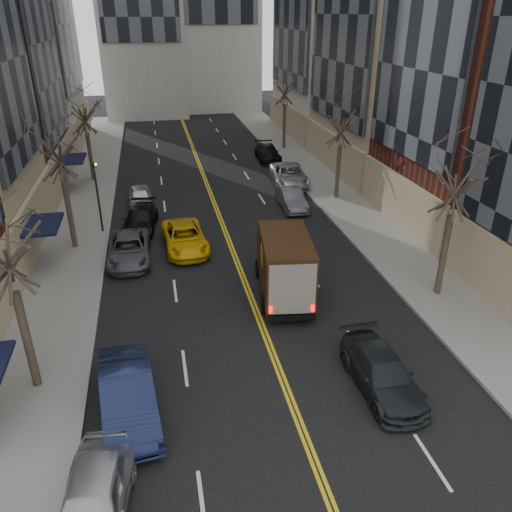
{
  "coord_description": "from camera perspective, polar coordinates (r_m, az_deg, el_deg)",
  "views": [
    {
      "loc": [
        -3.95,
        -7.49,
        12.28
      ],
      "look_at": [
        0.25,
        12.56,
        2.2
      ],
      "focal_mm": 35.0,
      "sensor_mm": 36.0,
      "label": 1
    }
  ],
  "objects": [
    {
      "name": "parked_rt_b",
      "position": [
        39.53,
        3.79,
        9.22
      ],
      "size": [
        3.06,
        5.79,
        1.55
      ],
      "primitive_type": "imported",
      "rotation": [
        0.0,
        0.0,
        -0.09
      ],
      "color": "#ADAFB5",
      "rests_on": "ground"
    },
    {
      "name": "parked_lf_d",
      "position": [
        31.87,
        -13.09,
        4.12
      ],
      "size": [
        2.48,
        4.83,
        1.34
      ],
      "primitive_type": "imported",
      "rotation": [
        0.0,
        0.0,
        -0.13
      ],
      "color": "black",
      "rests_on": "ground"
    },
    {
      "name": "tree_rt_near",
      "position": [
        23.2,
        22.34,
        9.71
      ],
      "size": [
        3.2,
        3.2,
        8.71
      ],
      "color": "#382D23",
      "rests_on": "sidewalk_right"
    },
    {
      "name": "taxi",
      "position": [
        28.68,
        -8.14,
        2.08
      ],
      "size": [
        2.65,
        5.14,
        1.39
      ],
      "primitive_type": "imported",
      "rotation": [
        0.0,
        0.0,
        0.07
      ],
      "color": "#E3AE09",
      "rests_on": "ground"
    },
    {
      "name": "parked_rt_c",
      "position": [
        46.42,
        1.35,
        11.72
      ],
      "size": [
        2.1,
        4.8,
        1.37
      ],
      "primitive_type": "imported",
      "rotation": [
        0.0,
        0.0,
        -0.04
      ],
      "color": "black",
      "rests_on": "ground"
    },
    {
      "name": "observer_sedan",
      "position": [
        18.84,
        14.22,
        -12.81
      ],
      "size": [
        1.95,
        4.63,
        1.33
      ],
      "rotation": [
        0.0,
        0.0,
        0.02
      ],
      "color": "black",
      "rests_on": "ground"
    },
    {
      "name": "parked_lf_c",
      "position": [
        27.92,
        -14.33,
        0.77
      ],
      "size": [
        2.26,
        4.86,
        1.35
      ],
      "primitive_type": "imported",
      "rotation": [
        0.0,
        0.0,
        -0.0
      ],
      "color": "#4A4D52",
      "rests_on": "ground"
    },
    {
      "name": "ups_truck",
      "position": [
        23.42,
        3.24,
        -0.98
      ],
      "size": [
        2.95,
        6.02,
        3.17
      ],
      "rotation": [
        0.0,
        0.0,
        -0.14
      ],
      "color": "black",
      "rests_on": "ground"
    },
    {
      "name": "parked_lf_a",
      "position": [
        15.13,
        -18.08,
        -25.16
      ],
      "size": [
        2.27,
        4.63,
        1.52
      ],
      "primitive_type": "imported",
      "rotation": [
        0.0,
        0.0,
        -0.11
      ],
      "color": "#B2B3BA",
      "rests_on": "ground"
    },
    {
      "name": "tree_lf_mid",
      "position": [
        28.49,
        -21.94,
        12.86
      ],
      "size": [
        3.2,
        3.2,
        8.91
      ],
      "color": "#382D23",
      "rests_on": "sidewalk_left"
    },
    {
      "name": "tree_lf_far",
      "position": [
        41.26,
        -19.2,
        16.1
      ],
      "size": [
        3.2,
        3.2,
        8.12
      ],
      "color": "#382D23",
      "rests_on": "sidewalk_left"
    },
    {
      "name": "parked_lf_b",
      "position": [
        17.72,
        -14.42,
        -15.13
      ],
      "size": [
        2.24,
        5.1,
        1.63
      ],
      "primitive_type": "imported",
      "rotation": [
        0.0,
        0.0,
        0.11
      ],
      "color": "#121939",
      "rests_on": "ground"
    },
    {
      "name": "sidewalk_left",
      "position": [
        36.93,
        -19.06,
        5.43
      ],
      "size": [
        4.0,
        66.0,
        0.15
      ],
      "primitive_type": "cube",
      "color": "slate",
      "rests_on": "ground"
    },
    {
      "name": "traffic_signal",
      "position": [
        31.16,
        -17.72,
        7.26
      ],
      "size": [
        0.29,
        0.26,
        4.7
      ],
      "color": "black",
      "rests_on": "sidewalk_left"
    },
    {
      "name": "tree_lf_near",
      "position": [
        17.32,
        -27.24,
        2.77
      ],
      "size": [
        3.2,
        3.2,
        8.41
      ],
      "color": "#382D23",
      "rests_on": "sidewalk_left"
    },
    {
      "name": "parked_lf_e",
      "position": [
        35.79,
        -13.09,
        6.59
      ],
      "size": [
        1.71,
        4.02,
        1.35
      ],
      "primitive_type": "imported",
      "rotation": [
        0.0,
        0.0,
        0.03
      ],
      "color": "#B6B9BE",
      "rests_on": "ground"
    },
    {
      "name": "tree_rt_mid",
      "position": [
        35.44,
        9.84,
        15.9
      ],
      "size": [
        3.2,
        3.2,
        8.32
      ],
      "color": "#382D23",
      "rests_on": "sidewalk_right"
    },
    {
      "name": "parked_rt_a",
      "position": [
        34.62,
        4.07,
        6.54
      ],
      "size": [
        1.5,
        4.12,
        1.35
      ],
      "primitive_type": "imported",
      "rotation": [
        0.0,
        0.0,
        -0.02
      ],
      "color": "#4F5357",
      "rests_on": "ground"
    },
    {
      "name": "sidewalk_right",
      "position": [
        38.81,
        8.39,
        7.58
      ],
      "size": [
        4.0,
        66.0,
        0.15
      ],
      "primitive_type": "cube",
      "color": "slate",
      "rests_on": "ground"
    },
    {
      "name": "tree_rt_far",
      "position": [
        49.48,
        3.39,
        19.72
      ],
      "size": [
        3.2,
        3.2,
        9.11
      ],
      "color": "#382D23",
      "rests_on": "sidewalk_right"
    },
    {
      "name": "pedestrian",
      "position": [
        24.19,
        3.59,
        -2.28
      ],
      "size": [
        0.57,
        0.66,
        1.54
      ],
      "primitive_type": "imported",
      "rotation": [
        0.0,
        0.0,
        2.0
      ],
      "color": "black",
      "rests_on": "ground"
    }
  ]
}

